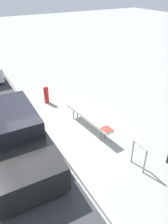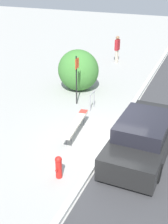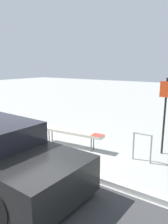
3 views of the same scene
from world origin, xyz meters
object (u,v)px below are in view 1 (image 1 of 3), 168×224
at_px(fire_hydrant, 46,94).
at_px(parked_car_near, 11,134).
at_px(bench, 88,117).
at_px(bike_rack, 139,154).

bearing_deg(fire_hydrant, parked_car_near, -40.77).
bearing_deg(bench, fire_hydrant, -173.62).
distance_m(bike_rack, parked_car_near, 3.85).
height_order(fire_hydrant, parked_car_near, parked_car_near).
bearing_deg(fire_hydrant, bench, 12.25).
relative_size(bike_rack, fire_hydrant, 1.08).
height_order(bench, parked_car_near, parked_car_near).
xyz_separation_m(fire_hydrant, parked_car_near, (2.41, -2.08, 0.23)).
xyz_separation_m(bike_rack, fire_hydrant, (-4.96, -0.80, -0.09)).
xyz_separation_m(bench, parked_car_near, (-0.20, -2.65, 0.15)).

